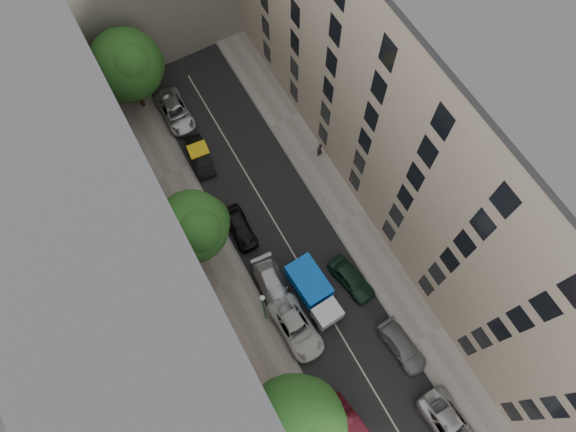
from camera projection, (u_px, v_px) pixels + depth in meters
ground at (291, 250)px, 41.40m from camera, size 120.00×120.00×0.00m
road_surface at (291, 250)px, 41.39m from camera, size 8.00×44.00×0.02m
sidewalk_left at (230, 281)px, 40.28m from camera, size 3.00×44.00×0.15m
sidewalk_right at (349, 219)px, 42.38m from camera, size 3.00×44.00×0.15m
building_left at (128, 279)px, 30.10m from camera, size 8.00×44.00×20.00m
building_right at (435, 125)px, 34.29m from camera, size 8.00×44.00×20.00m
tarp_truck at (314, 291)px, 38.66m from camera, size 2.38×5.42×2.45m
car_left_1 at (350, 424)px, 35.61m from camera, size 2.12×4.49×1.42m
car_left_2 at (296, 328)px, 38.20m from camera, size 2.64×5.36×1.46m
car_left_3 at (273, 287)px, 39.43m from camera, size 2.52×5.22×1.47m
car_left_4 at (240, 228)px, 41.37m from camera, size 1.86×4.27×1.43m
car_left_5 at (200, 156)px, 44.00m from camera, size 1.85×4.31×1.38m
car_left_6 at (175, 111)px, 45.77m from camera, size 2.44×5.16×1.42m
car_right_0 at (451, 427)px, 35.49m from camera, size 2.68×5.52×1.51m
car_right_1 at (402, 347)px, 37.75m from camera, size 2.16×4.52×1.27m
car_right_2 at (351, 279)px, 39.68m from camera, size 2.41×4.51×1.46m
tree_near at (297, 429)px, 30.61m from camera, size 6.48×6.38×9.19m
tree_mid at (194, 228)px, 35.93m from camera, size 5.47×5.22×8.50m
tree_far at (128, 67)px, 41.81m from camera, size 6.15×6.00×8.47m
lamp_post at (264, 306)px, 35.53m from camera, size 0.36×0.36×6.26m
pedestrian at (320, 150)px, 43.93m from camera, size 0.70×0.59×1.62m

